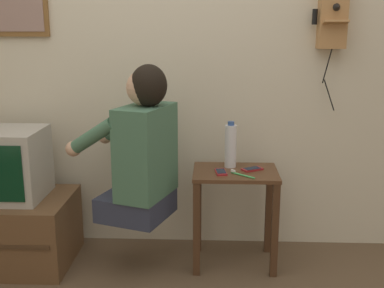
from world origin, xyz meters
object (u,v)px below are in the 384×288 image
at_px(television, 5,164).
at_px(cell_phone_held, 221,172).
at_px(water_bottle, 231,146).
at_px(person, 142,149).
at_px(cell_phone_spare, 252,169).
at_px(framed_picture, 17,0).
at_px(toothbrush, 241,174).
at_px(wall_phone_antique, 333,12).

relative_size(television, cell_phone_held, 3.44).
height_order(television, water_bottle, water_bottle).
distance_m(person, cell_phone_spare, 0.67).
bearing_deg(water_bottle, framed_picture, 170.97).
bearing_deg(cell_phone_held, television, 172.53).
xyz_separation_m(framed_picture, toothbrush, (1.37, -0.38, -0.98)).
distance_m(television, framed_picture, 1.01).
bearing_deg(cell_phone_held, wall_phone_antique, 17.03).
bearing_deg(wall_phone_antique, toothbrush, -147.70).
bearing_deg(television, water_bottle, 5.23).
bearing_deg(framed_picture, wall_phone_antique, -1.31).
bearing_deg(water_bottle, cell_phone_spare, -26.69).
bearing_deg(television, cell_phone_spare, 2.27).
xyz_separation_m(person, television, (-0.83, 0.08, -0.12)).
bearing_deg(television, cell_phone_held, -0.28).
relative_size(framed_picture, cell_phone_held, 3.37).
relative_size(cell_phone_spare, water_bottle, 0.49).
bearing_deg(cell_phone_held, cell_phone_spare, 11.81).
bearing_deg(framed_picture, water_bottle, -9.03).
relative_size(framed_picture, water_bottle, 1.57).
distance_m(person, framed_picture, 1.23).
height_order(person, wall_phone_antique, wall_phone_antique).
xyz_separation_m(television, wall_phone_antique, (1.93, 0.29, 0.87)).
distance_m(wall_phone_antique, water_bottle, 0.99).
bearing_deg(person, framed_picture, 82.39).
relative_size(television, cell_phone_spare, 3.27).
distance_m(wall_phone_antique, cell_phone_held, 1.15).
height_order(television, toothbrush, television).
xyz_separation_m(television, water_bottle, (1.34, 0.12, 0.10)).
distance_m(wall_phone_antique, cell_phone_spare, 1.04).
bearing_deg(toothbrush, cell_phone_held, 108.20).
bearing_deg(person, toothbrush, -67.57).
xyz_separation_m(person, cell_phone_held, (0.45, 0.08, -0.15)).
height_order(water_bottle, toothbrush, water_bottle).
xyz_separation_m(water_bottle, toothbrush, (0.06, -0.18, -0.13)).
distance_m(cell_phone_held, water_bottle, 0.19).
bearing_deg(cell_phone_held, water_bottle, 58.21).
height_order(cell_phone_spare, toothbrush, toothbrush).
distance_m(framed_picture, water_bottle, 1.58).
distance_m(cell_phone_spare, water_bottle, 0.19).
relative_size(wall_phone_antique, cell_phone_held, 6.33).
distance_m(television, wall_phone_antique, 2.14).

